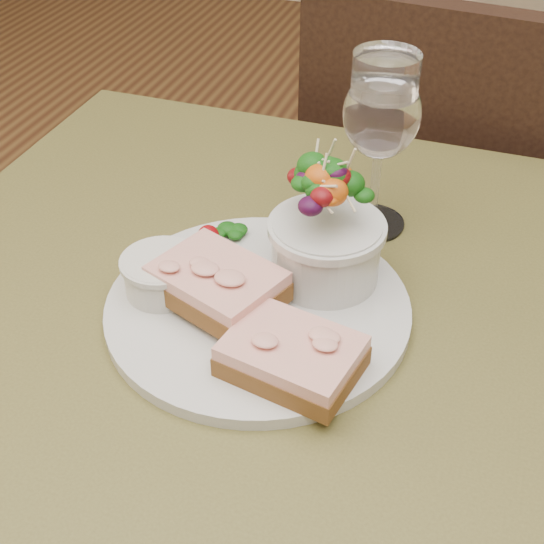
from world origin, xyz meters
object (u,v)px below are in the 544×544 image
(sandwich_front, at_px, (292,356))
(ramekin, at_px, (162,273))
(sandwich_back, at_px, (217,284))
(cafe_table, at_px, (278,411))
(wine_glass, at_px, (381,119))
(chair_far, at_px, (438,307))
(salad_bowl, at_px, (327,225))
(dinner_plate, at_px, (258,308))

(sandwich_front, distance_m, ramekin, 0.16)
(ramekin, bearing_deg, sandwich_back, -1.49)
(cafe_table, relative_size, sandwich_front, 6.72)
(sandwich_back, distance_m, wine_glass, 0.23)
(cafe_table, xyz_separation_m, chair_far, (0.10, 0.63, -0.36))
(salad_bowl, distance_m, wine_glass, 0.13)
(sandwich_back, bearing_deg, ramekin, -160.60)
(sandwich_back, relative_size, salad_bowl, 1.03)
(cafe_table, relative_size, dinner_plate, 2.88)
(dinner_plate, xyz_separation_m, salad_bowl, (0.05, 0.06, 0.07))
(chair_far, height_order, dinner_plate, chair_far)
(dinner_plate, bearing_deg, wine_glass, 69.50)
(cafe_table, relative_size, ramekin, 11.62)
(ramekin, bearing_deg, salad_bowl, 26.86)
(chair_far, xyz_separation_m, sandwich_front, (-0.07, -0.68, 0.48))
(salad_bowl, height_order, wine_glass, wine_glass)
(dinner_plate, bearing_deg, sandwich_front, -51.83)
(dinner_plate, bearing_deg, sandwich_back, -159.41)
(sandwich_back, xyz_separation_m, ramekin, (-0.06, 0.00, -0.00))
(chair_far, distance_m, dinner_plate, 0.78)
(sandwich_front, relative_size, wine_glass, 0.68)
(dinner_plate, distance_m, ramekin, 0.09)
(dinner_plate, distance_m, wine_glass, 0.22)
(dinner_plate, relative_size, wine_glass, 1.59)
(wine_glass, bearing_deg, ramekin, -129.73)
(cafe_table, bearing_deg, salad_bowl, 76.07)
(dinner_plate, distance_m, salad_bowl, 0.10)
(ramekin, height_order, salad_bowl, salad_bowl)
(sandwich_front, bearing_deg, ramekin, 168.76)
(sandwich_front, xyz_separation_m, ramekin, (-0.14, 0.06, 0.00))
(cafe_table, height_order, salad_bowl, salad_bowl)
(sandwich_back, height_order, wine_glass, wine_glass)
(sandwich_back, relative_size, ramekin, 1.90)
(dinner_plate, relative_size, ramekin, 4.03)
(cafe_table, distance_m, ramekin, 0.18)
(ramekin, height_order, wine_glass, wine_glass)
(chair_far, xyz_separation_m, wine_glass, (-0.06, -0.44, 0.58))
(chair_far, height_order, sandwich_front, chair_far)
(chair_far, xyz_separation_m, sandwich_back, (-0.16, -0.63, 0.49))
(chair_far, bearing_deg, sandwich_front, 89.79)
(cafe_table, height_order, wine_glass, wine_glass)
(cafe_table, bearing_deg, sandwich_back, 171.72)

